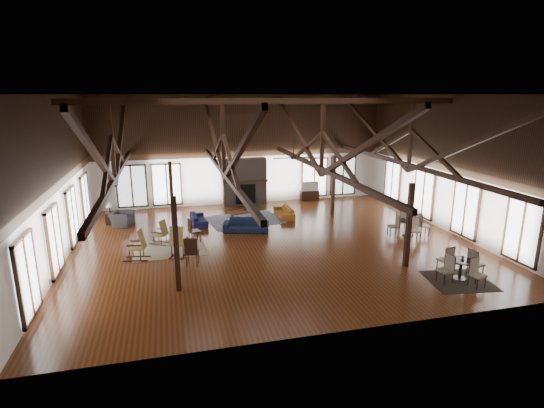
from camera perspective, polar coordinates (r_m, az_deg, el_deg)
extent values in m
plane|color=#652D15|center=(17.71, 0.27, -5.29)|extent=(16.00, 16.00, 0.00)
cube|color=black|center=(16.66, 0.30, 14.52)|extent=(16.00, 14.00, 0.02)
cube|color=white|center=(23.70, -3.95, 7.21)|extent=(16.00, 0.02, 6.00)
cube|color=white|center=(10.47, 9.82, -2.36)|extent=(16.00, 0.02, 6.00)
cube|color=white|center=(16.87, -27.11, 2.67)|extent=(0.02, 14.00, 6.00)
cube|color=white|center=(20.41, 22.69, 4.95)|extent=(0.02, 14.00, 6.00)
cube|color=#33170E|center=(16.66, 0.29, 13.66)|extent=(15.60, 0.18, 0.22)
cube|color=#33170E|center=(16.51, -20.37, 3.32)|extent=(0.16, 13.70, 0.18)
cube|color=#33170E|center=(16.33, -20.78, 7.96)|extent=(0.14, 0.14, 2.70)
cube|color=#33170E|center=(19.80, -19.66, 8.69)|extent=(0.15, 7.07, 3.12)
cube|color=#33170E|center=(12.89, -22.39, 5.74)|extent=(0.15, 7.07, 3.12)
cube|color=#33170E|center=(16.54, -6.46, 4.16)|extent=(0.16, 13.70, 0.18)
cube|color=#33170E|center=(16.36, -6.60, 8.81)|extent=(0.14, 0.14, 2.70)
cube|color=#33170E|center=(19.83, -7.96, 9.39)|extent=(0.15, 7.07, 3.12)
cube|color=#33170E|center=(12.93, -4.49, 6.81)|extent=(0.15, 7.07, 3.12)
cube|color=#33170E|center=(17.51, 6.66, 4.73)|extent=(0.16, 13.70, 0.18)
cube|color=#33170E|center=(17.34, 6.79, 9.13)|extent=(0.14, 0.14, 2.70)
cube|color=#33170E|center=(20.65, 3.30, 9.70)|extent=(0.15, 7.07, 3.12)
cube|color=#33170E|center=(14.15, 11.81, 7.21)|extent=(0.15, 7.07, 3.12)
cube|color=#33170E|center=(19.28, 17.90, 5.02)|extent=(0.16, 13.70, 0.18)
cube|color=#33170E|center=(19.12, 18.21, 9.01)|extent=(0.14, 0.14, 2.70)
cube|color=#33170E|center=(22.16, 13.37, 9.67)|extent=(0.15, 7.07, 3.12)
cube|color=#33170E|center=(16.29, 24.70, 7.13)|extent=(0.15, 7.07, 3.12)
cube|color=#33170E|center=(13.41, -12.75, -5.35)|extent=(0.16, 0.16, 3.05)
cube|color=#33170E|center=(15.68, 17.90, -2.79)|extent=(0.16, 0.16, 3.05)
cube|color=#33170E|center=(20.14, -13.34, 1.29)|extent=(0.16, 0.16, 3.05)
cube|color=#33170E|center=(21.72, 8.25, 2.48)|extent=(0.16, 0.16, 3.05)
cube|color=#66584E|center=(23.66, -3.74, 3.03)|extent=(2.40, 0.62, 2.60)
cube|color=black|center=(23.49, -3.57, 1.33)|extent=(1.10, 0.06, 1.10)
cube|color=#361F10|center=(23.38, -3.62, 3.02)|extent=(2.50, 0.20, 0.12)
cylinder|color=black|center=(15.95, 2.94, 7.48)|extent=(0.04, 0.04, 0.70)
cylinder|color=black|center=(16.00, 2.92, 6.23)|extent=(0.20, 0.20, 0.10)
cube|color=black|center=(16.13, 4.46, 6.28)|extent=(0.70, 0.12, 0.02)
cube|color=black|center=(16.42, 2.46, 6.46)|extent=(0.12, 0.70, 0.02)
cube|color=black|center=(15.87, 1.36, 6.18)|extent=(0.70, 0.12, 0.02)
cube|color=black|center=(15.57, 3.41, 6.00)|extent=(0.12, 0.70, 0.02)
imported|color=#141E39|center=(19.14, -3.51, -2.85)|extent=(2.16, 1.32, 0.59)
imported|color=#171A40|center=(20.45, -9.82, -2.03)|extent=(1.74, 0.76, 0.50)
imported|color=#A55C20|center=(21.33, 1.63, -1.10)|extent=(1.77, 0.71, 0.51)
cube|color=brown|center=(20.73, -3.97, -1.02)|extent=(1.40, 0.98, 0.06)
cube|color=brown|center=(20.52, -5.32, -1.93)|extent=(0.06, 0.06, 0.43)
cube|color=brown|center=(20.91, -5.50, -1.61)|extent=(0.06, 0.06, 0.43)
cube|color=brown|center=(20.69, -2.40, -1.73)|extent=(0.06, 0.06, 0.43)
cube|color=brown|center=(21.09, -2.63, -1.42)|extent=(0.06, 0.06, 0.43)
imported|color=#B2B2B2|center=(20.76, -3.69, -0.65)|extent=(0.23, 0.23, 0.18)
imported|color=#2D2D30|center=(21.17, -19.52, -1.88)|extent=(1.21, 1.13, 0.66)
cube|color=black|center=(21.60, -20.88, -1.80)|extent=(0.43, 0.43, 0.57)
cylinder|color=black|center=(21.48, -20.99, -0.63)|extent=(0.08, 0.08, 0.34)
cone|color=beige|center=(21.43, -21.04, -0.04)|extent=(0.31, 0.31, 0.25)
cube|color=#A0803D|center=(18.10, -14.87, -4.02)|extent=(0.61, 0.61, 0.05)
cube|color=#A0803D|center=(17.90, -14.36, -3.14)|extent=(0.38, 0.48, 0.66)
cube|color=black|center=(18.07, -15.10, -5.32)|extent=(0.72, 0.45, 0.05)
cube|color=black|center=(18.37, -14.49, -4.95)|extent=(0.72, 0.45, 0.05)
cube|color=#A0803D|center=(16.67, -12.41, -5.23)|extent=(0.68, 0.67, 0.06)
cube|color=#A0803D|center=(16.33, -12.76, -4.30)|extent=(0.57, 0.38, 0.77)
cube|color=black|center=(16.89, -13.05, -6.58)|extent=(0.39, 0.90, 0.06)
cube|color=black|center=(16.75, -11.61, -6.68)|extent=(0.39, 0.90, 0.06)
cube|color=#A0803D|center=(16.66, -17.79, -5.67)|extent=(0.58, 0.60, 0.05)
cube|color=#A0803D|center=(16.49, -17.09, -4.52)|extent=(0.29, 0.54, 0.74)
cube|color=black|center=(16.62, -17.86, -7.29)|extent=(0.90, 0.23, 0.05)
cube|color=black|center=(17.00, -17.50, -6.76)|extent=(0.90, 0.23, 0.05)
cube|color=black|center=(18.02, -10.38, -3.62)|extent=(0.54, 0.54, 0.05)
cube|color=black|center=(17.87, -11.01, -2.86)|extent=(0.16, 0.43, 0.57)
cylinder|color=black|center=(18.09, -10.35, -4.32)|extent=(0.04, 0.04, 0.47)
cube|color=black|center=(15.58, -10.68, -6.42)|extent=(0.56, 0.56, 0.06)
cube|color=black|center=(15.29, -10.87, -5.66)|extent=(0.46, 0.15, 0.61)
cylinder|color=black|center=(15.67, -10.64, -7.27)|extent=(0.04, 0.04, 0.50)
cylinder|color=black|center=(15.50, 24.12, -6.95)|extent=(0.78, 0.78, 0.04)
cylinder|color=black|center=(15.62, 24.00, -8.05)|extent=(0.10, 0.10, 0.64)
cylinder|color=black|center=(15.74, 23.88, -9.13)|extent=(0.47, 0.47, 0.04)
cylinder|color=black|center=(19.42, 17.94, -2.15)|extent=(0.79, 0.79, 0.04)
cylinder|color=black|center=(19.51, 17.87, -3.06)|extent=(0.10, 0.10, 0.65)
cylinder|color=black|center=(19.61, 17.80, -3.96)|extent=(0.47, 0.47, 0.04)
imported|color=#B2B2B2|center=(15.59, 24.26, -6.59)|extent=(0.15, 0.15, 0.09)
imported|color=#B2B2B2|center=(19.41, 17.59, -1.93)|extent=(0.13, 0.13, 0.09)
cube|color=black|center=(24.91, 5.05, 1.18)|extent=(1.09, 0.41, 0.55)
imported|color=#B2B2B2|center=(24.79, 5.09, 2.42)|extent=(0.98, 0.22, 0.56)
cube|color=tan|center=(17.57, -13.60, -5.85)|extent=(2.90, 2.32, 0.01)
cube|color=#1A1E4B|center=(20.95, -3.72, -2.14)|extent=(3.85, 3.13, 0.01)
cube|color=black|center=(15.59, 23.82, -9.41)|extent=(2.23, 2.07, 0.01)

